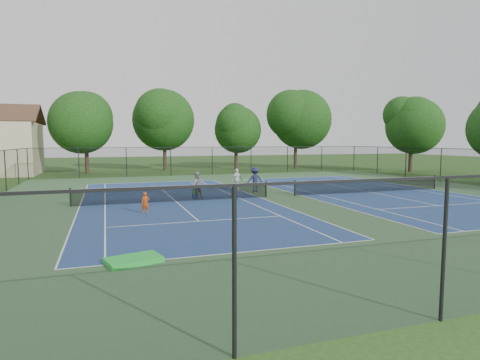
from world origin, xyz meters
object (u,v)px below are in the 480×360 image
object	(u,v)px
tree_back_a	(85,120)
child_player	(146,203)
tree_back_d	(296,117)
ball_crate	(195,196)
tree_back_c	(236,127)
ball_hopper	(195,191)
bystander_a	(237,180)
tree_side_e	(412,122)
bystander_b	(255,180)
tree_back_b	(164,117)
instructor	(197,185)

from	to	relation	value
tree_back_a	child_player	xyz separation A→B (m)	(3.86, -27.53, -5.48)
tree_back_d	ball_crate	bearing A→B (deg)	-128.73
tree_back_a	tree_back_c	size ratio (longest dim) A/B	1.09
tree_back_c	child_player	distance (m)	32.21
tree_back_a	ball_hopper	bearing A→B (deg)	-72.30
tree_back_c	tree_back_d	distance (m)	8.17
tree_back_a	ball_crate	bearing A→B (deg)	-72.30
tree_back_a	tree_back_d	size ratio (longest dim) A/B	0.88
bystander_a	ball_hopper	world-z (taller)	bystander_a
tree_back_c	ball_hopper	xyz separation A→B (m)	(-10.60, -24.19, -4.98)
tree_back_d	tree_back_a	bearing A→B (deg)	-180.00
tree_back_d	tree_side_e	size ratio (longest dim) A/B	1.17
bystander_b	tree_back_d	bearing A→B (deg)	-116.62
tree_back_a	tree_back_b	size ratio (longest dim) A/B	0.91
tree_back_c	tree_side_e	size ratio (longest dim) A/B	0.95
tree_back_a	tree_back_d	xyz separation A→B (m)	(26.00, 0.00, 0.79)
tree_back_a	ball_crate	xyz separation A→B (m)	(7.40, -23.19, -5.89)
tree_back_b	tree_back_c	xyz separation A→B (m)	(9.00, -1.00, -1.11)
child_player	ball_hopper	xyz separation A→B (m)	(3.54, 4.34, -0.06)
bystander_a	tree_back_c	bearing A→B (deg)	-133.00
tree_back_c	ball_crate	world-z (taller)	tree_back_c
child_player	tree_back_a	bearing A→B (deg)	94.69
instructor	bystander_a	distance (m)	4.71
child_player	tree_back_b	bearing A→B (deg)	76.83
ball_crate	ball_hopper	xyz separation A→B (m)	(0.00, 0.00, 0.36)
tree_back_b	ball_hopper	size ratio (longest dim) A/B	23.64
child_player	bystander_b	size ratio (longest dim) A/B	0.62
tree_back_d	bystander_b	world-z (taller)	tree_back_d
tree_back_b	ball_hopper	bearing A→B (deg)	-93.63
tree_back_b	bystander_a	distance (m)	23.08
child_player	instructor	bearing A→B (deg)	46.95
ball_hopper	tree_side_e	bearing A→B (deg)	24.76
child_player	ball_hopper	world-z (taller)	child_player
instructor	bystander_b	distance (m)	5.05
instructor	ball_crate	distance (m)	0.73
bystander_b	instructor	bearing A→B (deg)	27.93
bystander_a	ball_crate	xyz separation A→B (m)	(-3.77, -2.95, -0.69)
child_player	bystander_b	bearing A→B (deg)	33.45
bystander_b	tree_back_b	bearing A→B (deg)	-75.88
instructor	ball_hopper	bearing A→B (deg)	13.10
ball_crate	tree_back_b	bearing A→B (deg)	86.37
tree_back_a	tree_side_e	world-z (taller)	tree_back_a
tree_back_d	bystander_a	world-z (taller)	tree_back_d
tree_side_e	child_player	world-z (taller)	tree_side_e
bystander_a	bystander_b	distance (m)	1.48
tree_back_a	child_player	distance (m)	28.33
tree_back_b	child_player	size ratio (longest dim) A/B	8.99
tree_back_b	instructor	bearing A→B (deg)	-93.44
tree_side_e	ball_hopper	xyz separation A→B (m)	(-28.60, -13.19, -5.31)
bystander_a	ball_hopper	bearing A→B (deg)	12.85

